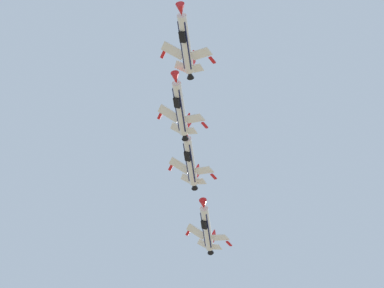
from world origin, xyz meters
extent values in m
cylinder|color=white|center=(-0.30, 82.28, 127.90)|extent=(3.20, 12.12, 1.70)
cube|color=#191E4C|center=(-0.45, 82.30, 127.46)|extent=(2.75, 10.19, 0.86)
cone|color=red|center=(-1.20, 75.19, 127.90)|extent=(1.85, 2.58, 1.56)
cone|color=black|center=(0.55, 88.98, 127.90)|extent=(1.55, 1.76, 1.36)
ellipsoid|color=#192333|center=(-0.42, 79.64, 128.50)|extent=(1.79, 3.35, 1.40)
cube|color=black|center=(-0.84, 80.17, 127.14)|extent=(1.58, 2.35, 1.16)
cube|color=white|center=(2.33, 83.68, 126.95)|extent=(4.39, 3.88, 1.58)
cube|color=red|center=(4.44, 84.54, 126.25)|extent=(1.42, 1.65, 0.41)
cube|color=white|center=(-2.55, 84.30, 128.69)|extent=(4.44, 3.21, 1.58)
cube|color=red|center=(-4.38, 85.65, 129.38)|extent=(1.13, 1.71, 0.41)
cube|color=white|center=(1.77, 87.16, 127.39)|extent=(2.69, 2.52, 0.88)
cube|color=white|center=(-1.08, 87.52, 128.41)|extent=(2.49, 2.19, 0.88)
cube|color=red|center=(0.90, 86.97, 129.61)|extent=(1.37, 2.71, 2.52)
cylinder|color=white|center=(-1.16, 96.10, 126.79)|extent=(3.20, 12.12, 1.70)
cube|color=#191E4C|center=(-1.35, 96.13, 126.37)|extent=(2.74, 10.19, 0.97)
cone|color=red|center=(-2.06, 89.01, 126.79)|extent=(1.85, 2.58, 1.56)
cone|color=black|center=(-0.31, 102.80, 126.79)|extent=(1.55, 1.76, 1.36)
ellipsoid|color=#192333|center=(-1.23, 93.45, 127.37)|extent=(1.85, 3.36, 1.46)
cube|color=black|center=(-1.77, 94.00, 126.06)|extent=(1.62, 2.35, 1.22)
cube|color=white|center=(1.37, 97.51, 125.62)|extent=(4.28, 3.80, 1.94)
cube|color=red|center=(3.40, 98.38, 124.74)|extent=(1.42, 1.66, 0.45)
cube|color=white|center=(-3.33, 98.11, 127.81)|extent=(4.32, 3.16, 1.94)
cube|color=red|center=(-5.08, 99.45, 128.68)|extent=(1.14, 1.71, 0.45)
cube|color=white|center=(0.85, 100.99, 126.15)|extent=(2.63, 2.49, 1.07)
cube|color=white|center=(-1.89, 101.33, 127.43)|extent=(2.43, 2.17, 1.07)
cube|color=red|center=(0.19, 100.77, 128.43)|extent=(1.59, 2.74, 2.44)
cylinder|color=white|center=(0.90, 110.24, 127.71)|extent=(3.20, 12.12, 1.70)
cube|color=#191E4C|center=(0.71, 110.26, 127.28)|extent=(2.74, 10.19, 0.94)
cone|color=red|center=(0.00, 103.15, 127.71)|extent=(1.85, 2.58, 1.56)
cone|color=black|center=(1.75, 116.94, 127.71)|extent=(1.55, 1.76, 1.36)
ellipsoid|color=#192333|center=(0.82, 107.59, 128.30)|extent=(1.84, 3.36, 1.45)
cube|color=black|center=(0.31, 108.14, 126.97)|extent=(1.61, 2.35, 1.21)
cube|color=white|center=(3.46, 111.65, 126.60)|extent=(4.31, 3.82, 1.85)
cube|color=red|center=(5.51, 112.51, 125.77)|extent=(1.42, 1.66, 0.44)
cube|color=white|center=(-1.30, 112.25, 128.67)|extent=(4.35, 3.17, 1.85)
cube|color=red|center=(-3.07, 113.60, 129.50)|extent=(1.14, 1.71, 0.44)
cube|color=white|center=(2.93, 115.12, 127.11)|extent=(2.65, 2.50, 1.02)
cube|color=white|center=(0.15, 115.48, 128.32)|extent=(2.45, 2.18, 1.02)
cube|color=red|center=(2.21, 114.91, 129.38)|extent=(1.53, 2.73, 2.47)
cylinder|color=white|center=(4.51, 125.63, 123.96)|extent=(3.20, 12.12, 1.70)
cube|color=#191E4C|center=(4.31, 125.65, 123.53)|extent=(2.73, 10.19, 0.97)
cone|color=red|center=(3.61, 118.53, 123.96)|extent=(1.85, 2.58, 1.56)
cone|color=black|center=(5.36, 132.32, 123.96)|extent=(1.55, 1.76, 1.36)
ellipsoid|color=#192333|center=(4.44, 122.97, 124.53)|extent=(1.85, 3.36, 1.46)
cube|color=black|center=(3.90, 123.52, 123.22)|extent=(1.62, 2.35, 1.23)
cube|color=white|center=(7.04, 127.03, 122.78)|extent=(4.28, 3.80, 1.95)
cube|color=red|center=(9.07, 127.90, 121.89)|extent=(1.42, 1.66, 0.45)
cube|color=white|center=(2.34, 127.63, 124.98)|extent=(4.31, 3.16, 1.95)
cube|color=red|center=(0.59, 128.98, 125.86)|extent=(1.14, 1.71, 0.45)
cube|color=white|center=(6.52, 130.51, 123.31)|extent=(2.63, 2.49, 1.07)
cube|color=white|center=(3.78, 130.86, 124.60)|extent=(2.43, 2.17, 1.07)
cube|color=red|center=(5.87, 130.29, 125.60)|extent=(1.59, 2.74, 2.44)
camera|label=1|loc=(-0.33, -4.92, 1.41)|focal=80.68mm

